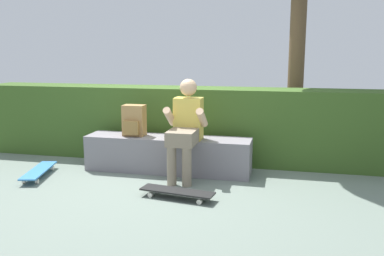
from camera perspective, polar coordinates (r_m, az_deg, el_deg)
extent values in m
plane|color=slate|center=(5.12, -4.38, -6.99)|extent=(24.00, 24.00, 0.00)
cube|color=slate|center=(5.36, -3.35, -3.62)|extent=(2.13, 0.45, 0.46)
cube|color=gold|center=(5.13, -0.49, 1.30)|extent=(0.34, 0.22, 0.52)
sphere|color=#D8AD84|center=(5.08, -0.50, 5.59)|extent=(0.21, 0.21, 0.21)
cube|color=gray|center=(4.86, -1.34, -1.31)|extent=(0.32, 0.40, 0.17)
cylinder|color=gray|center=(4.82, -2.81, -5.26)|extent=(0.11, 0.11, 0.46)
cylinder|color=gray|center=(4.78, -0.72, -5.39)|extent=(0.11, 0.11, 0.46)
cylinder|color=#D8AD84|center=(5.04, -3.08, 1.58)|extent=(0.09, 0.33, 0.27)
cylinder|color=#D8AD84|center=(4.94, 1.38, 1.42)|extent=(0.09, 0.33, 0.27)
cube|color=black|center=(4.43, -2.05, -8.67)|extent=(0.82, 0.32, 0.02)
cylinder|color=silver|center=(4.42, 1.72, -9.48)|extent=(0.06, 0.04, 0.05)
cylinder|color=silver|center=(4.29, 1.03, -10.12)|extent=(0.06, 0.04, 0.05)
cylinder|color=silver|center=(4.63, -4.88, -8.57)|extent=(0.06, 0.04, 0.05)
cylinder|color=silver|center=(4.50, -5.74, -9.14)|extent=(0.06, 0.04, 0.05)
cube|color=teal|center=(5.51, -20.32, -5.48)|extent=(0.38, 0.82, 0.02)
cylinder|color=silver|center=(5.80, -20.04, -5.22)|extent=(0.04, 0.06, 0.05)
cylinder|color=silver|center=(5.75, -18.63, -5.26)|extent=(0.04, 0.06, 0.05)
cylinder|color=silver|center=(5.30, -22.08, -6.83)|extent=(0.04, 0.06, 0.05)
cylinder|color=silver|center=(5.24, -20.55, -6.90)|extent=(0.04, 0.06, 0.05)
cube|color=#A37A47|center=(5.42, -7.94, 1.06)|extent=(0.28, 0.18, 0.40)
cube|color=olive|center=(5.32, -8.36, 0.01)|extent=(0.20, 0.05, 0.18)
cube|color=#375621|center=(5.93, -1.24, 0.63)|extent=(5.98, 0.61, 1.03)
cylinder|color=brown|center=(6.26, 14.29, 11.43)|extent=(0.23, 0.23, 3.34)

